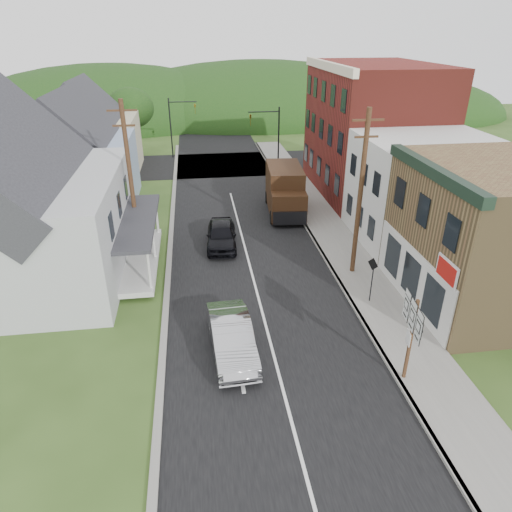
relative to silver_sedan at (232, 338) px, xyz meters
name	(u,v)px	position (x,y,z in m)	size (l,w,h in m)	color
ground	(263,315)	(1.72, 2.59, -0.79)	(120.00, 120.00, 0.00)	#2D4719
road	(241,232)	(1.72, 12.59, -0.79)	(9.00, 90.00, 0.02)	black
cross_road	(223,164)	(1.72, 29.59, -0.79)	(60.00, 9.00, 0.02)	black
sidewalk_right	(334,238)	(7.62, 10.59, -0.71)	(2.80, 55.00, 0.15)	slate
curb_right	(314,240)	(6.27, 10.59, -0.71)	(0.20, 55.00, 0.15)	slate
curb_left	(170,248)	(-2.93, 10.59, -0.73)	(0.30, 55.00, 0.12)	slate
storefront_tan	(498,236)	(13.02, 2.59, 2.71)	(8.00, 8.00, 7.00)	brown
storefront_white	(424,191)	(13.02, 10.09, 2.46)	(8.00, 7.00, 6.50)	silver
storefront_red	(372,131)	(13.02, 19.59, 4.21)	(8.00, 12.00, 10.00)	maroon
house_gray	(20,201)	(-10.28, 8.59, 3.45)	(10.20, 12.24, 8.35)	#ADAFB2
house_blue	(83,157)	(-9.28, 19.59, 2.90)	(7.14, 8.16, 7.28)	#8599B6
house_cream	(97,133)	(-9.78, 28.59, 2.90)	(7.14, 8.16, 7.28)	#BEB693
utility_pole_right	(360,194)	(7.32, 6.09, 3.87)	(1.60, 0.26, 9.00)	#472D19
utility_pole_left	(131,178)	(-4.78, 10.59, 3.87)	(1.60, 0.26, 9.00)	#472D19
traffic_signal_right	(271,133)	(6.02, 26.09, 2.97)	(2.87, 0.20, 6.00)	black
traffic_signal_left	(177,121)	(-2.58, 33.09, 2.97)	(2.87, 0.20, 6.00)	black
tree_left_d	(130,108)	(-7.28, 34.59, 4.10)	(4.80, 4.80, 6.94)	#382616
forested_ridge	(210,116)	(1.72, 57.59, -0.79)	(90.00, 30.00, 16.00)	black
silver_sedan	(232,338)	(0.00, 0.00, 0.00)	(1.67, 4.79, 1.58)	#ACACB1
dark_sedan	(221,235)	(0.30, 10.57, -0.02)	(1.81, 4.51, 1.54)	black
delivery_van	(285,191)	(5.33, 15.73, 0.91)	(2.89, 6.16, 3.35)	black
route_sign_cluster	(411,329)	(6.47, -2.57, 1.66)	(0.35, 2.02, 3.55)	#472D19
warning_sign	(372,274)	(7.14, 2.92, 0.90)	(0.29, 0.61, 2.41)	black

